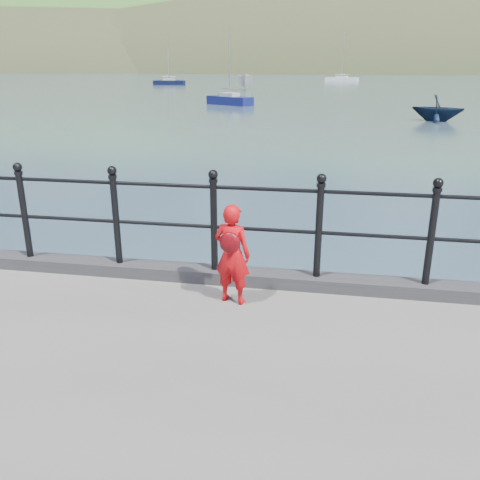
% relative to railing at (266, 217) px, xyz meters
% --- Properties ---
extents(ground, '(600.00, 600.00, 0.00)m').
position_rel_railing_xyz_m(ground, '(-0.00, 0.15, -1.82)').
color(ground, '#2D4251').
rests_on(ground, ground).
extents(kerb, '(60.00, 0.30, 0.15)m').
position_rel_railing_xyz_m(kerb, '(-0.00, -0.00, -0.75)').
color(kerb, '#28282B').
rests_on(kerb, quay).
extents(railing, '(18.11, 0.11, 1.20)m').
position_rel_railing_xyz_m(railing, '(0.00, 0.00, 0.00)').
color(railing, black).
rests_on(railing, kerb).
extents(far_shore, '(830.00, 200.00, 156.00)m').
position_rel_railing_xyz_m(far_shore, '(38.34, 239.56, -24.39)').
color(far_shore, '#333A21').
rests_on(far_shore, ground).
extents(child, '(0.45, 0.36, 1.10)m').
position_rel_railing_xyz_m(child, '(-0.28, -0.52, -0.27)').
color(child, red).
rests_on(child, quay).
extents(launch_white, '(2.91, 5.59, 2.06)m').
position_rel_railing_xyz_m(launch_white, '(-10.76, 62.16, -0.80)').
color(launch_white, silver).
rests_on(launch_white, ground).
extents(launch_navy, '(3.69, 3.42, 1.60)m').
position_rel_railing_xyz_m(launch_navy, '(7.01, 28.31, -1.02)').
color(launch_navy, black).
rests_on(launch_navy, ground).
extents(sailboat_deep, '(6.29, 3.15, 8.95)m').
position_rel_railing_xyz_m(sailboat_deep, '(1.89, 95.73, -1.48)').
color(sailboat_deep, white).
rests_on(sailboat_deep, ground).
extents(sailboat_left, '(4.98, 1.63, 7.19)m').
position_rel_railing_xyz_m(sailboat_left, '(-25.31, 75.75, -1.48)').
color(sailboat_left, black).
rests_on(sailboat_left, ground).
extents(sailboat_port, '(4.38, 3.51, 6.52)m').
position_rel_railing_xyz_m(sailboat_port, '(-8.07, 38.51, -1.48)').
color(sailboat_port, navy).
rests_on(sailboat_port, ground).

